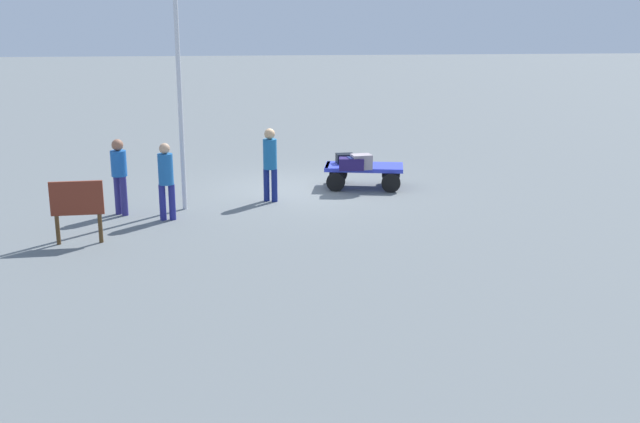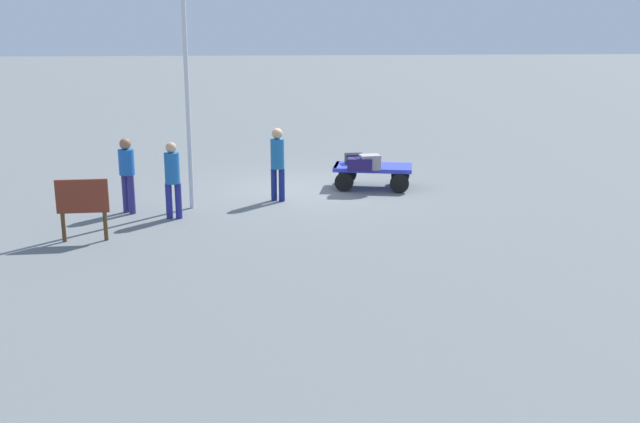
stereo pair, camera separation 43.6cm
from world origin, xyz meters
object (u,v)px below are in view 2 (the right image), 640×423
worker_trailing (277,159)px  suitcase_dark (354,159)px  suitcase_maroon (360,164)px  luggage_cart (372,171)px  suitcase_olive (370,162)px  flagpole (183,63)px  worker_lead (172,175)px  signboard (83,201)px  suitcase_navy (368,163)px  worker_supervisor (127,169)px

worker_trailing → suitcase_dark: bearing=-142.2°
suitcase_maroon → luggage_cart: bearing=-126.6°
suitcase_olive → suitcase_dark: bearing=-68.7°
flagpole → worker_lead: bearing=75.3°
worker_lead → signboard: bearing=45.4°
suitcase_olive → suitcase_navy: 0.06m
luggage_cart → worker_trailing: (2.39, 1.22, 0.57)m
suitcase_navy → flagpole: size_ratio=0.10×
worker_supervisor → flagpole: size_ratio=0.29×
suitcase_navy → worker_supervisor: worker_supervisor is taller
worker_lead → worker_supervisor: bearing=-27.0°
suitcase_olive → worker_lead: size_ratio=0.31×
worker_lead → worker_trailing: 2.66m
suitcase_dark → signboard: bearing=38.0°
suitcase_navy → worker_supervisor: 5.74m
suitcase_navy → flagpole: (4.23, 1.27, 2.52)m
suitcase_olive → worker_lead: bearing=25.7°
flagpole → worker_trailing: bearing=-165.5°
suitcase_dark → suitcase_navy: 0.82m
suitcase_navy → worker_trailing: size_ratio=0.35×
suitcase_navy → signboard: size_ratio=0.49×
suitcase_olive → worker_supervisor: bearing=16.4°
suitcase_olive → suitcase_maroon: suitcase_olive is taller
suitcase_olive → worker_lead: (4.51, 2.17, 0.20)m
luggage_cart → flagpole: size_ratio=0.37×
suitcase_dark → flagpole: size_ratio=0.08×
worker_trailing → suitcase_maroon: bearing=-160.3°
worker_supervisor → signboard: bearing=76.9°
flagpole → suitcase_navy: bearing=-163.3°
suitcase_navy → worker_supervisor: (5.50, 1.62, 0.27)m
suitcase_olive → worker_trailing: worker_trailing is taller
worker_supervisor → suitcase_navy: bearing=-163.6°
suitcase_maroon → suitcase_dark: bearing=-86.6°
worker_lead → worker_trailing: bearing=-147.9°
suitcase_navy → worker_trailing: 2.35m
suitcase_olive → flagpole: flagpole is taller
suitcase_navy → worker_lead: (4.46, 2.16, 0.23)m
luggage_cart → worker_lead: 5.36m
worker_lead → signboard: size_ratio=1.36×
luggage_cart → worker_trailing: size_ratio=1.22×
worker_lead → flagpole: (-0.23, -0.89, 2.29)m
suitcase_dark → signboard: signboard is taller
worker_lead → suitcase_olive: bearing=-154.3°
suitcase_dark → flagpole: bearing=27.2°
luggage_cart → suitcase_navy: suitcase_navy is taller
worker_supervisor → signboard: worker_supervisor is taller
suitcase_maroon → worker_trailing: bearing=19.7°
suitcase_olive → worker_supervisor: 5.80m
worker_trailing → signboard: size_ratio=1.41×
suitcase_dark → suitcase_olive: suitcase_olive is taller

